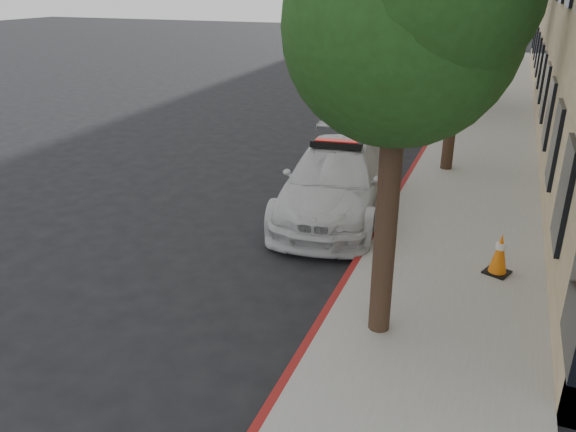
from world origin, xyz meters
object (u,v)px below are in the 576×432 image
(fire_hydrant, at_px, (387,219))
(police_car, at_px, (335,180))
(parked_car_mid, at_px, (399,102))
(traffic_cone, at_px, (500,254))
(parked_car_far, at_px, (433,82))

(fire_hydrant, bearing_deg, police_car, 138.47)
(police_car, xyz_separation_m, parked_car_mid, (-0.34, 9.02, 0.01))
(parked_car_mid, bearing_deg, fire_hydrant, -85.42)
(parked_car_mid, relative_size, fire_hydrant, 5.50)
(police_car, relative_size, traffic_cone, 7.25)
(parked_car_far, height_order, fire_hydrant, parked_car_far)
(parked_car_far, distance_m, fire_hydrant, 14.94)
(parked_car_mid, xyz_separation_m, fire_hydrant, (1.76, -10.28, -0.22))
(parked_car_far, bearing_deg, parked_car_mid, -90.97)
(police_car, bearing_deg, fire_hydrant, -48.93)
(traffic_cone, bearing_deg, parked_car_far, 101.84)
(parked_car_mid, relative_size, traffic_cone, 6.03)
(fire_hydrant, relative_size, traffic_cone, 1.10)
(parked_car_far, relative_size, traffic_cone, 6.47)
(traffic_cone, bearing_deg, police_car, 150.53)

